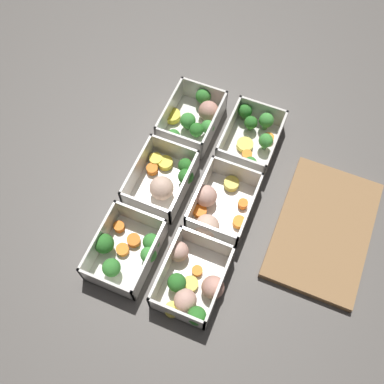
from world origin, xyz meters
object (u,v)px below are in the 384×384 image
Objects in this scene: container_near_left at (195,118)px; container_far_center at (216,208)px; container_near_center at (165,180)px; container_near_right at (125,251)px; container_far_right at (191,283)px; container_far_left at (253,136)px.

container_near_left and container_far_center have the same top height.
container_near_center is (0.17, 0.00, -0.00)m from container_near_left.
container_near_left is 0.34m from container_near_right.
container_near_left and container_near_center have the same top height.
container_far_center is at bearing 33.55° from container_near_left.
container_far_right is (0.18, 0.13, -0.00)m from container_near_center.
container_near_right is 0.37m from container_far_left.
container_far_right is (0.16, 0.01, 0.00)m from container_far_center.
container_far_right is at bearing 0.13° from container_far_left.
container_near_right and container_far_center have the same top height.
container_far_center is at bearing -175.60° from container_far_right.
container_far_left and container_far_right have the same top height.
container_near_center is at bearing -143.22° from container_far_right.
container_near_center is 0.98× the size of container_far_left.
container_near_center is 0.22m from container_far_left.
container_far_left is at bearing 142.29° from container_near_center.
container_far_left is 0.35m from container_far_right.
container_far_center is (0.19, -0.01, -0.00)m from container_far_left.
container_near_left and container_far_left have the same top height.
container_near_left is 0.17m from container_near_center.
container_far_center is at bearing 81.48° from container_near_center.
container_near_center is at bearing 0.63° from container_near_left.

